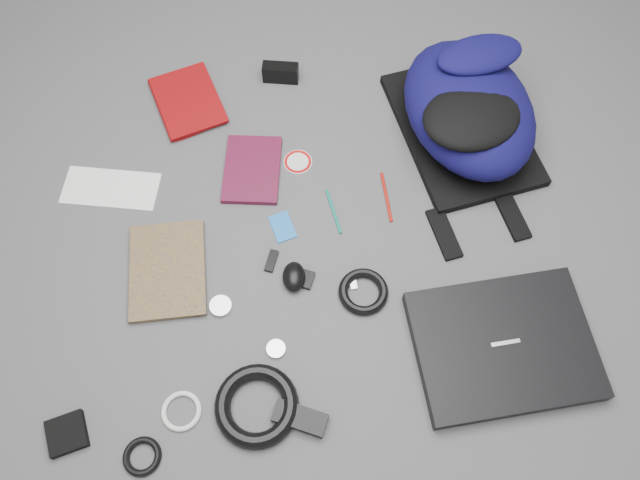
{
  "coord_description": "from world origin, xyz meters",
  "views": [
    {
      "loc": [
        -0.03,
        -0.67,
        1.41
      ],
      "look_at": [
        0.0,
        0.0,
        0.02
      ],
      "focal_mm": 35.0,
      "sensor_mm": 36.0,
      "label": 1
    }
  ],
  "objects_px": {
    "dvd_case": "(252,169)",
    "pouch": "(67,434)",
    "backpack": "(469,108)",
    "compact_camera": "(281,73)",
    "laptop": "(503,345)",
    "comic_book": "(129,274)",
    "mouse": "(294,277)",
    "textbook_red": "(159,111)",
    "power_brick": "(300,418)"
  },
  "relations": [
    {
      "from": "backpack",
      "to": "mouse",
      "type": "relative_size",
      "value": 6.39
    },
    {
      "from": "backpack",
      "to": "dvd_case",
      "type": "height_order",
      "value": "backpack"
    },
    {
      "from": "comic_book",
      "to": "dvd_case",
      "type": "relative_size",
      "value": 1.24
    },
    {
      "from": "laptop",
      "to": "dvd_case",
      "type": "xyz_separation_m",
      "value": [
        -0.57,
        0.51,
        -0.01
      ]
    },
    {
      "from": "laptop",
      "to": "dvd_case",
      "type": "distance_m",
      "value": 0.77
    },
    {
      "from": "dvd_case",
      "to": "power_brick",
      "type": "bearing_deg",
      "value": -75.9
    },
    {
      "from": "compact_camera",
      "to": "mouse",
      "type": "distance_m",
      "value": 0.62
    },
    {
      "from": "backpack",
      "to": "comic_book",
      "type": "relative_size",
      "value": 1.96
    },
    {
      "from": "backpack",
      "to": "comic_book",
      "type": "distance_m",
      "value": 0.95
    },
    {
      "from": "dvd_case",
      "to": "mouse",
      "type": "relative_size",
      "value": 2.64
    },
    {
      "from": "compact_camera",
      "to": "power_brick",
      "type": "relative_size",
      "value": 0.85
    },
    {
      "from": "comic_book",
      "to": "dvd_case",
      "type": "height_order",
      "value": "comic_book"
    },
    {
      "from": "laptop",
      "to": "compact_camera",
      "type": "bearing_deg",
      "value": 114.56
    },
    {
      "from": "backpack",
      "to": "comic_book",
      "type": "bearing_deg",
      "value": -169.81
    },
    {
      "from": "backpack",
      "to": "pouch",
      "type": "height_order",
      "value": "backpack"
    },
    {
      "from": "comic_book",
      "to": "mouse",
      "type": "height_order",
      "value": "mouse"
    },
    {
      "from": "dvd_case",
      "to": "compact_camera",
      "type": "xyz_separation_m",
      "value": [
        0.08,
        0.31,
        0.02
      ]
    },
    {
      "from": "textbook_red",
      "to": "mouse",
      "type": "xyz_separation_m",
      "value": [
        0.36,
        -0.52,
        0.01
      ]
    },
    {
      "from": "backpack",
      "to": "power_brick",
      "type": "xyz_separation_m",
      "value": [
        -0.47,
        -0.75,
        -0.09
      ]
    },
    {
      "from": "compact_camera",
      "to": "laptop",
      "type": "bearing_deg",
      "value": -51.39
    },
    {
      "from": "textbook_red",
      "to": "comic_book",
      "type": "xyz_separation_m",
      "value": [
        -0.04,
        -0.49,
        -0.0
      ]
    },
    {
      "from": "textbook_red",
      "to": "mouse",
      "type": "bearing_deg",
      "value": -75.44
    },
    {
      "from": "power_brick",
      "to": "compact_camera",
      "type": "bearing_deg",
      "value": 112.03
    },
    {
      "from": "backpack",
      "to": "compact_camera",
      "type": "relative_size",
      "value": 4.92
    },
    {
      "from": "textbook_red",
      "to": "pouch",
      "type": "height_order",
      "value": "textbook_red"
    },
    {
      "from": "dvd_case",
      "to": "laptop",
      "type": "bearing_deg",
      "value": -36.55
    },
    {
      "from": "dvd_case",
      "to": "pouch",
      "type": "relative_size",
      "value": 2.51
    },
    {
      "from": "textbook_red",
      "to": "pouch",
      "type": "relative_size",
      "value": 2.77
    },
    {
      "from": "compact_camera",
      "to": "pouch",
      "type": "relative_size",
      "value": 1.23
    },
    {
      "from": "comic_book",
      "to": "compact_camera",
      "type": "relative_size",
      "value": 2.52
    },
    {
      "from": "backpack",
      "to": "textbook_red",
      "type": "xyz_separation_m",
      "value": [
        -0.83,
        0.1,
        -0.09
      ]
    },
    {
      "from": "laptop",
      "to": "power_brick",
      "type": "height_order",
      "value": "laptop"
    },
    {
      "from": "comic_book",
      "to": "dvd_case",
      "type": "bearing_deg",
      "value": 40.19
    },
    {
      "from": "laptop",
      "to": "textbook_red",
      "type": "xyz_separation_m",
      "value": [
        -0.83,
        0.71,
        -0.01
      ]
    },
    {
      "from": "dvd_case",
      "to": "power_brick",
      "type": "xyz_separation_m",
      "value": [
        0.1,
        -0.65,
        0.01
      ]
    },
    {
      "from": "dvd_case",
      "to": "compact_camera",
      "type": "distance_m",
      "value": 0.32
    },
    {
      "from": "laptop",
      "to": "power_brick",
      "type": "bearing_deg",
      "value": -170.12
    },
    {
      "from": "laptop",
      "to": "comic_book",
      "type": "xyz_separation_m",
      "value": [
        -0.87,
        0.23,
        -0.01
      ]
    },
    {
      "from": "textbook_red",
      "to": "power_brick",
      "type": "height_order",
      "value": "power_brick"
    },
    {
      "from": "laptop",
      "to": "compact_camera",
      "type": "distance_m",
      "value": 0.95
    },
    {
      "from": "textbook_red",
      "to": "pouch",
      "type": "xyz_separation_m",
      "value": [
        -0.15,
        -0.86,
        -0.0
      ]
    },
    {
      "from": "textbook_red",
      "to": "power_brick",
      "type": "distance_m",
      "value": 0.92
    },
    {
      "from": "backpack",
      "to": "laptop",
      "type": "bearing_deg",
      "value": -103.29
    },
    {
      "from": "textbook_red",
      "to": "pouch",
      "type": "bearing_deg",
      "value": -119.79
    },
    {
      "from": "textbook_red",
      "to": "compact_camera",
      "type": "bearing_deg",
      "value": -3.0
    },
    {
      "from": "dvd_case",
      "to": "compact_camera",
      "type": "bearing_deg",
      "value": 79.81
    },
    {
      "from": "mouse",
      "to": "compact_camera",
      "type": "bearing_deg",
      "value": 94.13
    },
    {
      "from": "textbook_red",
      "to": "dvd_case",
      "type": "relative_size",
      "value": 1.1
    },
    {
      "from": "laptop",
      "to": "pouch",
      "type": "relative_size",
      "value": 4.93
    },
    {
      "from": "backpack",
      "to": "power_brick",
      "type": "distance_m",
      "value": 0.88
    }
  ]
}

